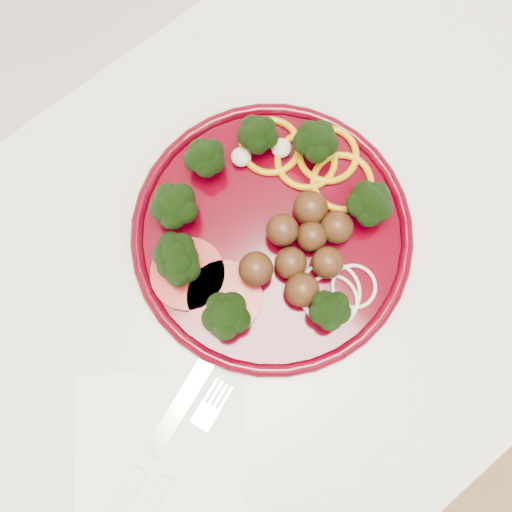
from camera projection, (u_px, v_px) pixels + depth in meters
counter at (207, 360)px, 1.03m from camera, size 2.40×0.60×0.90m
plate at (269, 230)px, 0.60m from camera, size 0.30×0.30×0.06m
napkin at (160, 458)px, 0.57m from camera, size 0.24×0.24×0.00m
knife at (138, 475)px, 0.56m from camera, size 0.20×0.09×0.01m
fork at (159, 493)px, 0.55m from camera, size 0.18×0.08×0.01m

